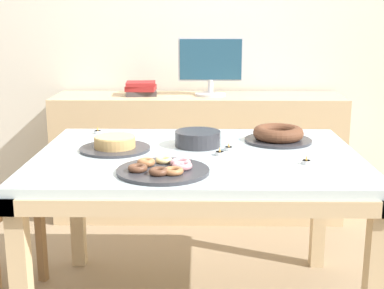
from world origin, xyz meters
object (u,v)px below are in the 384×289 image
Objects in this scene: tealight_left_edge at (229,148)px; tealight_near_cakes at (306,162)px; cake_chocolate_round at (115,144)px; tealight_right_edge at (98,132)px; plate_stack at (198,139)px; tealight_near_front at (124,136)px; cake_golden_bundt at (278,135)px; computer_monitor at (211,67)px; tealight_centre at (220,153)px; book_stack at (141,89)px; pastry_platter at (163,169)px.

tealight_near_cakes is at bearing -36.26° from tealight_left_edge.
cake_chocolate_round is 0.37m from tealight_right_edge.
plate_stack reaches higher than tealight_near_front.
cake_golden_bundt is 7.97× the size of tealight_near_front.
tealight_left_edge is (0.14, -0.08, -0.02)m from plate_stack.
tealight_near_front is (-0.50, 0.24, 0.00)m from tealight_left_edge.
computer_monitor is 2.02× the size of plate_stack.
tealight_right_edge is 0.74m from tealight_centre.
tealight_near_cakes is at bearing -81.81° from cake_golden_bundt.
cake_golden_bundt is 0.91m from tealight_right_edge.
plate_stack is (-0.08, -1.10, -0.23)m from computer_monitor.
tealight_left_edge is 0.55m from tealight_near_front.
book_stack reaches higher than tealight_left_edge.
cake_chocolate_round is 0.84m from tealight_near_cakes.
cake_golden_bundt reaches higher than plate_stack.
tealight_near_cakes is (0.06, -0.40, -0.02)m from cake_golden_bundt.
tealight_centre is (0.10, -0.17, -0.02)m from plate_stack.
cake_chocolate_round is at bearing -89.64° from book_stack.
computer_monitor reaches higher than book_stack.
cake_golden_bundt is 1.52× the size of plate_stack.
plate_stack reaches higher than tealight_left_edge.
computer_monitor is 10.60× the size of tealight_near_cakes.
tealight_centre is (0.47, -1.27, -0.11)m from book_stack.
tealight_centre is at bearing -69.57° from book_stack.
cake_chocolate_round is (-0.45, -1.18, -0.24)m from computer_monitor.
cake_chocolate_round is 7.86× the size of tealight_left_edge.
cake_chocolate_round is 0.42m from pastry_platter.
tealight_centre is 0.56m from tealight_near_front.
plate_stack is (0.13, 0.43, 0.02)m from pastry_platter.
pastry_platter is 1.70× the size of plate_stack.
pastry_platter is 0.35m from tealight_centre.
cake_golden_bundt is at bearing 13.84° from plate_stack.
tealight_centre is at bearing -89.31° from computer_monitor.
tealight_right_edge is (-0.14, 0.34, -0.01)m from cake_chocolate_round.
tealight_near_front is (-0.44, -0.95, -0.25)m from computer_monitor.
plate_stack reaches higher than tealight_right_edge.
pastry_platter is at bearing -55.70° from cake_chocolate_round.
book_stack reaches higher than tealight_centre.
tealight_right_edge is at bearing 112.49° from cake_chocolate_round.
tealight_centre is at bearing 158.54° from tealight_near_cakes.
cake_golden_bundt is 0.73m from pastry_platter.
computer_monitor is at bearing 106.77° from cake_golden_bundt.
plate_stack is at bearing -27.12° from tealight_right_edge.
pastry_platter reaches higher than tealight_near_front.
pastry_platter is at bearing -97.83° from computer_monitor.
tealight_near_front is at bearing -89.20° from book_stack.
tealight_near_cakes and tealight_left_edge have the same top height.
book_stack is 0.68× the size of cake_golden_bundt.
cake_golden_bundt is at bearing 98.19° from tealight_near_cakes.
cake_golden_bundt is 0.89× the size of pastry_platter.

